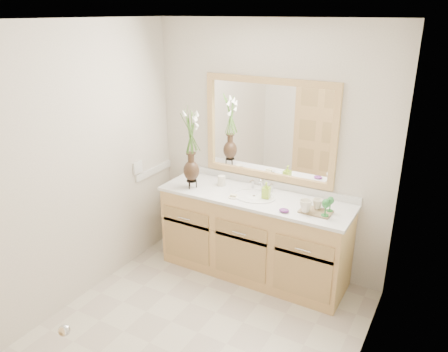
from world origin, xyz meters
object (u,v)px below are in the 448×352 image
Objects in this scene: tumbler at (222,181)px; soap_bottle at (266,191)px; tray at (316,212)px; flower_vase at (190,138)px.

tumbler is 0.52m from soap_bottle.
tray is (0.50, -0.07, -0.06)m from soap_bottle.
flower_vase reaches higher than tray.
soap_bottle is (0.51, -0.07, 0.02)m from tumbler.
tray is at bearing -7.87° from tumbler.
flower_vase is 1.33m from tray.
flower_vase is at bearing -175.70° from tray.
tumbler is 0.37× the size of tray.
soap_bottle is 0.51m from tray.
tray is (1.01, -0.14, -0.04)m from tumbler.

